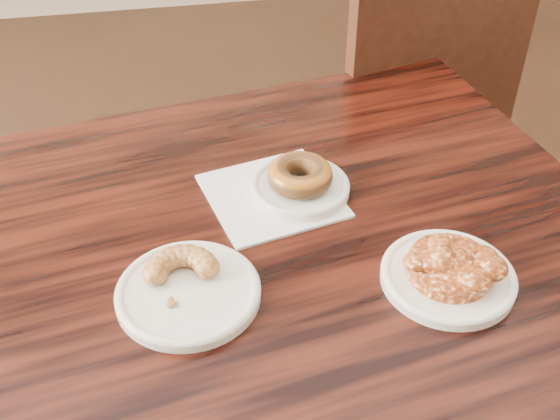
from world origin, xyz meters
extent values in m
cube|color=white|center=(-0.18, 0.03, 0.75)|extent=(0.21, 0.21, 0.00)
cylinder|color=silver|center=(-0.14, 0.03, 0.76)|extent=(0.14, 0.14, 0.01)
cylinder|color=white|center=(-0.31, -0.15, 0.76)|extent=(0.18, 0.18, 0.01)
cylinder|color=white|center=(0.01, -0.18, 0.76)|extent=(0.17, 0.17, 0.01)
torus|color=#8F4414|center=(-0.14, 0.03, 0.78)|extent=(0.09, 0.09, 0.03)
camera|label=1|loc=(-0.31, -0.75, 1.38)|focal=45.00mm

